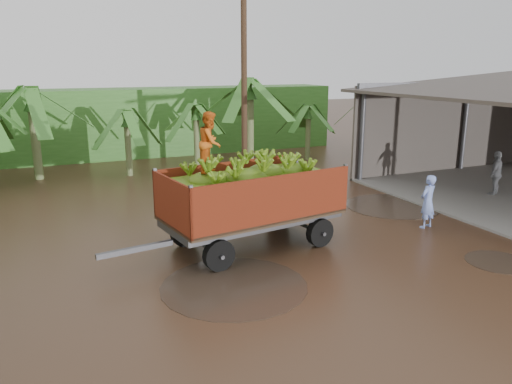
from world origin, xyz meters
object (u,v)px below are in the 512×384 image
at_px(man_grey, 496,174).
at_px(utility_pole, 244,79).
at_px(banana_trailer, 251,196).
at_px(man_blue, 428,202).

distance_m(man_grey, utility_pole, 10.35).
bearing_deg(man_grey, banana_trailer, -16.94).
bearing_deg(man_blue, banana_trailer, -21.78).
distance_m(banana_trailer, man_grey, 10.65).
bearing_deg(banana_trailer, man_blue, -15.32).
bearing_deg(utility_pole, man_blue, -69.58).
relative_size(man_blue, man_grey, 0.95).
relative_size(banana_trailer, man_blue, 4.06).
bearing_deg(banana_trailer, utility_pole, 60.43).
height_order(banana_trailer, man_grey, banana_trailer).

